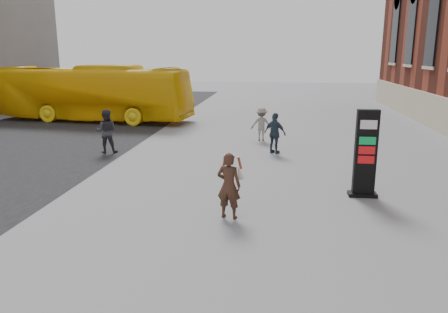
# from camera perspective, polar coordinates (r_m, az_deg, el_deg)

# --- Properties ---
(ground) EXTENTS (100.00, 100.00, 0.00)m
(ground) POSITION_cam_1_polar(r_m,az_deg,el_deg) (10.93, 0.72, -8.08)
(ground) COLOR #9E9EA3
(info_pylon) EXTENTS (0.80, 0.40, 2.49)m
(info_pylon) POSITION_cam_1_polar(r_m,az_deg,el_deg) (12.85, 17.99, 0.34)
(info_pylon) COLOR black
(info_pylon) RESTS_ON ground
(woman) EXTENTS (0.71, 0.67, 1.66)m
(woman) POSITION_cam_1_polar(r_m,az_deg,el_deg) (10.72, 0.65, -3.71)
(woman) COLOR #3B2519
(woman) RESTS_ON ground
(bus) EXTENTS (12.00, 4.07, 3.28)m
(bus) POSITION_cam_1_polar(r_m,az_deg,el_deg) (27.23, -16.75, 7.92)
(bus) COLOR yellow
(bus) RESTS_ON road
(pedestrian_a) EXTENTS (0.96, 0.81, 1.77)m
(pedestrian_a) POSITION_cam_1_polar(r_m,az_deg,el_deg) (18.37, -15.11, 3.21)
(pedestrian_a) COLOR #2F2E35
(pedestrian_a) RESTS_ON ground
(pedestrian_b) EXTENTS (1.01, 0.60, 1.54)m
(pedestrian_b) POSITION_cam_1_polar(r_m,az_deg,el_deg) (20.29, 4.91, 4.24)
(pedestrian_b) COLOR gray
(pedestrian_b) RESTS_ON ground
(pedestrian_c) EXTENTS (1.04, 0.83, 1.65)m
(pedestrian_c) POSITION_cam_1_polar(r_m,az_deg,el_deg) (17.73, 6.68, 3.02)
(pedestrian_c) COLOR #2B3A48
(pedestrian_c) RESTS_ON ground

